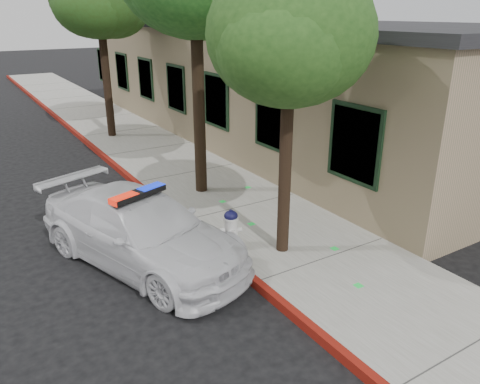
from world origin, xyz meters
name	(u,v)px	position (x,y,z in m)	size (l,w,h in m)	color
ground	(255,289)	(0.00, 0.00, 0.00)	(120.00, 120.00, 0.00)	black
sidewalk	(241,209)	(1.60, 3.00, 0.07)	(3.20, 60.00, 0.15)	gray
red_curb	(184,223)	(0.06, 3.00, 0.08)	(0.14, 60.00, 0.16)	maroon
clapboard_building	(271,80)	(6.69, 9.00, 2.13)	(7.30, 20.89, 4.24)	tan
police_car	(141,230)	(-1.31, 1.97, 0.68)	(3.34, 5.06, 1.48)	silver
fire_hydrant	(231,228)	(0.35, 1.40, 0.54)	(0.44, 0.39, 0.78)	silver
street_tree_near	(291,42)	(1.14, 0.72, 4.09)	(2.98, 2.89, 5.29)	black
street_tree_far	(100,1)	(1.14, 11.48, 4.89)	(3.51, 3.33, 6.31)	black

